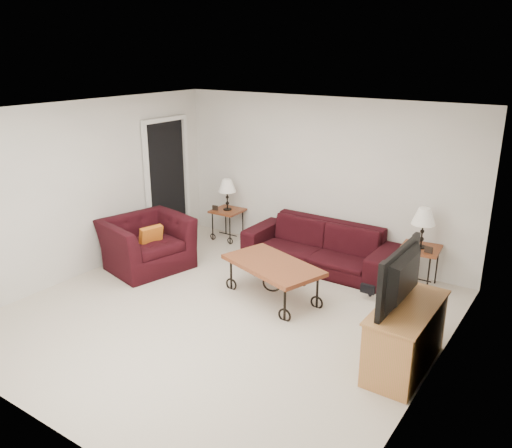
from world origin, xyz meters
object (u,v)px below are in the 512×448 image
at_px(coffee_table, 273,281).
at_px(backpack, 371,284).
at_px(tv_stand, 405,337).
at_px(side_table_left, 228,224).
at_px(side_table_right, 418,266).
at_px(armchair, 147,243).
at_px(lamp_left, 227,195).
at_px(television, 409,278).
at_px(lamp_right, 423,228).
at_px(sofa, 319,246).

distance_m(coffee_table, backpack, 1.31).
bearing_deg(backpack, tv_stand, -32.58).
bearing_deg(tv_stand, side_table_left, 151.87).
height_order(side_table_right, tv_stand, tv_stand).
bearing_deg(coffee_table, armchair, -174.93).
xyz_separation_m(lamp_left, television, (3.82, -2.05, 0.20)).
bearing_deg(backpack, side_table_left, -170.60).
xyz_separation_m(side_table_left, lamp_right, (3.33, 0.00, 0.58)).
xyz_separation_m(sofa, tv_stand, (1.97, -1.87, 0.02)).
relative_size(lamp_right, television, 0.54).
bearing_deg(lamp_right, side_table_left, -180.00).
height_order(coffee_table, armchair, armchair).
distance_m(side_table_right, lamp_right, 0.57).
bearing_deg(television, side_table_left, -118.25).
xyz_separation_m(armchair, tv_stand, (4.11, -0.39, -0.03)).
bearing_deg(television, side_table_right, -166.64).
height_order(sofa, side_table_right, sofa).
height_order(side_table_right, lamp_right, lamp_right).
relative_size(sofa, side_table_right, 4.08).
bearing_deg(sofa, television, -43.88).
bearing_deg(armchair, backpack, -59.67).
bearing_deg(side_table_left, tv_stand, -28.13).
xyz_separation_m(lamp_left, tv_stand, (3.84, -2.05, -0.45)).
xyz_separation_m(side_table_right, backpack, (-0.40, -0.72, -0.09)).
xyz_separation_m(side_table_left, backpack, (2.93, -0.72, -0.08)).
xyz_separation_m(lamp_left, lamp_right, (3.33, 0.00, 0.04)).
xyz_separation_m(sofa, coffee_table, (-0.01, -1.30, -0.09)).
bearing_deg(television, lamp_right, -166.64).
bearing_deg(coffee_table, lamp_right, 45.12).
bearing_deg(lamp_right, tv_stand, -76.12).
bearing_deg(tv_stand, lamp_right, 103.88).
bearing_deg(armchair, lamp_left, 4.81).
xyz_separation_m(side_table_right, lamp_right, (0.00, 0.00, 0.57)).
height_order(coffee_table, television, television).
bearing_deg(side_table_right, side_table_left, -180.00).
bearing_deg(armchair, lamp_right, -51.34).
bearing_deg(sofa, armchair, -145.16).
distance_m(side_table_left, side_table_right, 3.33).
bearing_deg(television, lamp_left, -118.25).
distance_m(lamp_right, backpack, 1.06).
distance_m(side_table_left, tv_stand, 4.36).
xyz_separation_m(side_table_right, television, (0.49, -2.05, 0.73)).
bearing_deg(coffee_table, tv_stand, -16.21).
height_order(side_table_left, coffee_table, side_table_left).
xyz_separation_m(side_table_left, side_table_right, (3.33, 0.00, 0.01)).
distance_m(side_table_left, coffee_table, 2.38).
distance_m(side_table_right, backpack, 0.83).
relative_size(lamp_left, armchair, 0.45).
distance_m(lamp_left, armchair, 1.74).
bearing_deg(lamp_right, sofa, -172.98).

